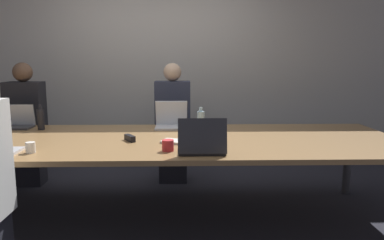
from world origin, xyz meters
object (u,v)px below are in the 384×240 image
object	(u,v)px
cup_near_midright	(168,145)
laptop_far_center	(171,120)
laptop_near_midright	(202,143)
bottle_far_center	(201,120)
stapler	(130,138)
cup_near_left	(31,147)
laptop_far_left	(18,121)
bottle_far_left	(41,119)
person_far_left	(26,126)
person_far_center	(173,125)
cup_far_center	(197,124)

from	to	relation	value
cup_near_midright	laptop_far_center	xyz separation A→B (m)	(-0.00, 1.01, 0.03)
laptop_near_midright	bottle_far_center	world-z (taller)	laptop_near_midright
laptop_far_center	stapler	size ratio (longest dim) A/B	2.16
cup_near_left	stapler	world-z (taller)	cup_near_left
laptop_far_left	bottle_far_left	xyz separation A→B (m)	(0.28, -0.12, 0.04)
laptop_far_left	bottle_far_center	size ratio (longest dim) A/B	1.36
laptop_far_left	person_far_left	xyz separation A→B (m)	(-0.07, 0.36, -0.12)
person_far_left	person_far_center	distance (m)	1.64
cup_far_center	cup_near_midright	bearing A→B (deg)	-105.50
laptop_far_left	laptop_far_center	xyz separation A→B (m)	(1.57, -0.03, 0.01)
laptop_near_midright	person_far_center	size ratio (longest dim) A/B	0.26
laptop_far_left	stapler	distance (m)	1.41
bottle_far_left	laptop_far_center	world-z (taller)	laptop_far_center
person_far_center	bottle_far_center	distance (m)	0.71
laptop_far_left	bottle_far_left	size ratio (longest dim) A/B	1.21
laptop_far_left	cup_near_midright	world-z (taller)	laptop_far_left
cup_near_midright	person_far_center	world-z (taller)	person_far_center
laptop_far_left	cup_near_midright	xyz separation A→B (m)	(1.58, -1.04, -0.03)
cup_far_center	stapler	bearing A→B (deg)	-136.44
laptop_near_midright	cup_near_midright	size ratio (longest dim) A/B	3.95
cup_near_left	person_far_center	world-z (taller)	person_far_center
person_far_left	cup_near_midright	size ratio (longest dim) A/B	15.45
cup_near_midright	cup_far_center	xyz separation A→B (m)	(0.26, 0.94, 0.01)
laptop_near_midright	person_far_center	bearing A→B (deg)	-80.70
laptop_near_midright	laptop_far_center	distance (m)	1.13
laptop_far_left	person_far_left	world-z (taller)	person_far_left
cup_near_midright	cup_far_center	size ratio (longest dim) A/B	0.90
cup_near_midright	person_far_left	bearing A→B (deg)	139.59
laptop_far_left	person_far_center	world-z (taller)	person_far_center
bottle_far_left	cup_far_center	xyz separation A→B (m)	(1.56, 0.03, -0.06)
cup_near_midright	bottle_far_center	distance (m)	0.90
laptop_far_left	laptop_far_center	world-z (taller)	laptop_far_center
bottle_far_left	laptop_near_midright	bearing A→B (deg)	-33.01
bottle_far_left	laptop_near_midright	xyz separation A→B (m)	(1.55, -1.01, -0.03)
stapler	bottle_far_center	bearing A→B (deg)	7.13
person_far_left	stapler	bearing A→B (deg)	-38.29
bottle_far_left	laptop_far_left	bearing A→B (deg)	156.20
laptop_far_left	bottle_far_center	bearing A→B (deg)	-5.75
cup_near_midright	bottle_far_center	bearing A→B (deg)	71.12
bottle_far_left	laptop_near_midright	size ratio (longest dim) A/B	0.73
laptop_far_left	laptop_near_midright	bearing A→B (deg)	-31.70
cup_far_center	bottle_far_center	world-z (taller)	bottle_far_center
cup_near_midright	stapler	bearing A→B (deg)	132.57
person_far_left	cup_far_center	distance (m)	1.96
cup_far_center	cup_near_left	bearing A→B (deg)	-142.80
laptop_far_left	stapler	size ratio (longest dim) A/B	2.05
cup_near_left	laptop_far_center	distance (m)	1.46
cup_near_left	bottle_far_center	distance (m)	1.58
person_far_left	cup_far_center	size ratio (longest dim) A/B	13.88
person_far_left	person_far_center	size ratio (longest dim) A/B	1.01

